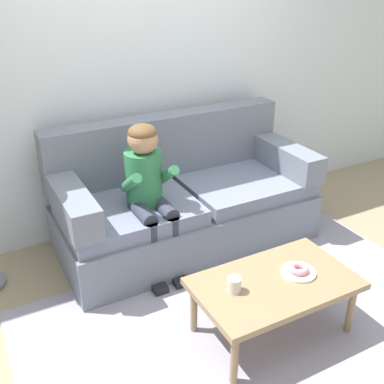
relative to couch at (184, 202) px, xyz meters
The scene contains 10 objects.
ground 0.93m from the couch, 95.31° to the right, with size 10.00×10.00×0.00m, color #9E896B.
wall_back 1.18m from the couch, 98.25° to the left, with size 8.00×0.10×2.80m, color silver.
area_rug 1.16m from the couch, 94.11° to the right, with size 2.82×1.73×0.01m, color #9993A3.
couch is the anchor object (origin of this frame).
coffee_table 1.21m from the couch, 90.72° to the right, with size 0.96×0.57×0.39m.
person_child 0.54m from the couch, 151.00° to the right, with size 0.34×0.58×1.10m.
plate 1.22m from the couch, 82.75° to the right, with size 0.21×0.21×0.01m, color white.
donut 1.23m from the couch, 82.75° to the right, with size 0.12×0.12×0.04m, color pink.
mug 1.21m from the couch, 103.38° to the right, with size 0.08×0.08×0.09m, color silver.
toy_controller 1.04m from the couch, 64.58° to the right, with size 0.23×0.09×0.05m.
Camera 1 is at (-1.41, -2.08, 2.07)m, focal length 43.62 mm.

